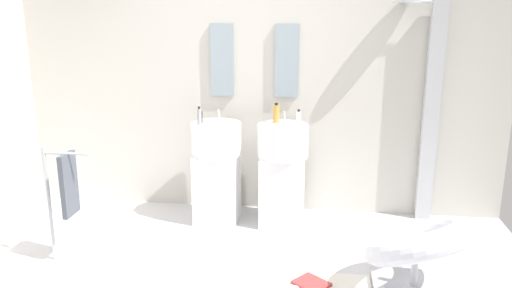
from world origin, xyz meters
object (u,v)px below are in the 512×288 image
object	(u,v)px
soap_bottle_grey	(199,117)
soap_bottle_amber	(276,114)
towel_rack	(66,187)
shower_column	(430,109)
magazine_red	(311,283)
soap_bottle_white	(299,117)
pedestal_sink_right	(282,172)
pedestal_sink_left	(217,169)
soap_bottle_black	(200,117)
lounge_chair	(416,248)

from	to	relation	value
soap_bottle_grey	soap_bottle_amber	world-z (taller)	soap_bottle_amber
towel_rack	soap_bottle_grey	size ratio (longest dim) A/B	5.60
shower_column	magazine_red	world-z (taller)	shower_column
soap_bottle_white	pedestal_sink_right	bearing A→B (deg)	-144.71
magazine_red	soap_bottle_white	size ratio (longest dim) A/B	1.85
pedestal_sink_left	pedestal_sink_right	bearing A→B (deg)	0.00
magazine_red	soap_bottle_grey	world-z (taller)	soap_bottle_grey
shower_column	pedestal_sink_left	bearing A→B (deg)	-171.58
magazine_red	soap_bottle_grey	distance (m)	1.78
soap_bottle_white	soap_bottle_black	bearing A→B (deg)	-173.60
soap_bottle_white	soap_bottle_grey	bearing A→B (deg)	-167.14
pedestal_sink_left	soap_bottle_amber	distance (m)	0.77
pedestal_sink_right	shower_column	world-z (taller)	shower_column
lounge_chair	towel_rack	world-z (taller)	towel_rack
towel_rack	pedestal_sink_right	bearing A→B (deg)	30.85
soap_bottle_grey	soap_bottle_white	world-z (taller)	soap_bottle_grey
lounge_chair	soap_bottle_grey	xyz separation A→B (m)	(-1.77, 1.02, 0.68)
pedestal_sink_right	soap_bottle_grey	bearing A→B (deg)	-171.92
shower_column	soap_bottle_grey	size ratio (longest dim) A/B	12.09
pedestal_sink_left	towel_rack	world-z (taller)	pedestal_sink_left
pedestal_sink_right	lounge_chair	bearing A→B (deg)	-47.55
pedestal_sink_right	shower_column	size ratio (longest dim) A/B	0.51
pedestal_sink_left	soap_bottle_grey	world-z (taller)	soap_bottle_grey
lounge_chair	magazine_red	distance (m)	0.79
towel_rack	magazine_red	xyz separation A→B (m)	(1.92, -0.16, -0.61)
lounge_chair	soap_bottle_black	world-z (taller)	soap_bottle_black
pedestal_sink_right	lounge_chair	world-z (taller)	pedestal_sink_right
lounge_chair	shower_column	bearing A→B (deg)	77.77
shower_column	soap_bottle_white	bearing A→B (deg)	-170.82
lounge_chair	soap_bottle_amber	xyz separation A→B (m)	(-1.10, 1.21, 0.69)
soap_bottle_grey	soap_bottle_black	xyz separation A→B (m)	(-0.02, 0.10, -0.02)
pedestal_sink_left	soap_bottle_white	bearing A→B (deg)	7.20
magazine_red	soap_bottle_amber	world-z (taller)	soap_bottle_amber
magazine_red	towel_rack	bearing A→B (deg)	-145.10
towel_rack	soap_bottle_grey	xyz separation A→B (m)	(0.87, 0.86, 0.40)
shower_column	soap_bottle_white	size ratio (longest dim) A/B	16.23
shower_column	soap_bottle_amber	distance (m)	1.42
pedestal_sink_left	soap_bottle_amber	bearing A→B (deg)	8.86
pedestal_sink_right	shower_column	bearing A→B (deg)	12.23
pedestal_sink_right	soap_bottle_black	world-z (taller)	soap_bottle_black
shower_column	soap_bottle_white	xyz separation A→B (m)	(-1.20, -0.19, -0.07)
pedestal_sink_left	shower_column	xyz separation A→B (m)	(1.95, 0.29, 0.57)
soap_bottle_grey	soap_bottle_black	distance (m)	0.10
pedestal_sink_right	soap_bottle_white	bearing A→B (deg)	35.29
soap_bottle_grey	soap_bottle_black	world-z (taller)	soap_bottle_grey
pedestal_sink_right	pedestal_sink_left	bearing A→B (deg)	180.00
pedestal_sink_left	soap_bottle_grey	bearing A→B (deg)	-140.41
shower_column	soap_bottle_white	distance (m)	1.22
magazine_red	pedestal_sink_left	bearing A→B (deg)	169.01
pedestal_sink_right	magazine_red	xyz separation A→B (m)	(0.31, -1.12, -0.49)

